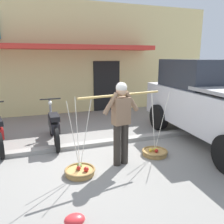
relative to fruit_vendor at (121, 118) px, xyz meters
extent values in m
plane|color=gray|center=(-0.42, 0.48, -0.98)|extent=(90.00, 90.00, 0.00)
cube|color=gray|center=(-0.42, 1.18, -0.93)|extent=(20.00, 0.24, 0.10)
cylinder|color=#2D2823|center=(-0.09, -0.02, -0.55)|extent=(0.15, 0.15, 0.86)
cylinder|color=#2D2823|center=(0.09, 0.02, -0.55)|extent=(0.15, 0.15, 0.86)
cube|color=#84664C|center=(0.00, 0.00, 0.15)|extent=(0.37, 0.26, 0.54)
sphere|color=tan|center=(0.00, 0.00, 0.56)|extent=(0.21, 0.21, 0.21)
sphere|color=silver|center=(0.00, 0.00, 0.61)|extent=(0.22, 0.22, 0.22)
cylinder|color=#84664C|center=(-0.24, -0.04, 0.32)|extent=(0.35, 0.15, 0.43)
cylinder|color=#84664C|center=(0.24, 0.04, 0.32)|extent=(0.35, 0.15, 0.43)
cylinder|color=tan|center=(0.00, 0.00, 0.47)|extent=(1.79, 0.36, 0.04)
cylinder|color=#B2894C|center=(-0.89, -0.16, -0.93)|extent=(0.54, 0.54, 0.09)
torus|color=olive|center=(-0.89, -0.16, -0.88)|extent=(0.58, 0.58, 0.05)
sphere|color=#63993A|center=(-0.88, -0.07, -0.84)|extent=(0.10, 0.10, 0.10)
sphere|color=red|center=(-0.79, -0.25, -0.84)|extent=(0.09, 0.09, 0.09)
sphere|color=red|center=(-0.91, -0.15, -0.85)|extent=(0.08, 0.08, 0.08)
cylinder|color=silver|center=(-0.89, -0.03, -0.21)|extent=(0.01, 0.26, 1.36)
cylinder|color=silver|center=(-1.00, -0.22, -0.21)|extent=(0.23, 0.14, 1.36)
cylinder|color=silver|center=(-0.78, -0.22, -0.21)|extent=(0.23, 0.14, 1.36)
cylinder|color=#B2894C|center=(0.89, 0.16, -0.93)|extent=(0.54, 0.54, 0.09)
torus|color=olive|center=(0.89, 0.16, -0.88)|extent=(0.58, 0.58, 0.05)
sphere|color=gold|center=(0.79, 0.17, -0.85)|extent=(0.08, 0.08, 0.08)
sphere|color=#B1201C|center=(0.89, 0.09, -0.85)|extent=(0.09, 0.09, 0.09)
sphere|color=gold|center=(0.89, 0.15, -0.84)|extent=(0.09, 0.09, 0.09)
sphere|color=gold|center=(0.90, 0.13, -0.84)|extent=(0.10, 0.10, 0.10)
cylinder|color=silver|center=(0.89, 0.28, -0.21)|extent=(0.01, 0.26, 1.36)
cylinder|color=silver|center=(0.78, 0.10, -0.21)|extent=(0.23, 0.14, 1.36)
cylinder|color=silver|center=(1.00, 0.10, -0.21)|extent=(0.23, 0.14, 1.36)
cylinder|color=black|center=(-2.35, 1.13, -0.69)|extent=(0.20, 0.58, 0.58)
cylinder|color=black|center=(-1.17, 2.36, -0.69)|extent=(0.08, 0.58, 0.58)
cylinder|color=black|center=(-1.16, 1.12, -0.69)|extent=(0.08, 0.58, 0.58)
cube|color=black|center=(-1.17, 2.36, -0.43)|extent=(0.14, 0.28, 0.06)
cube|color=black|center=(-1.17, 1.64, -0.47)|extent=(0.21, 0.90, 0.24)
cube|color=black|center=(-1.16, 1.46, -0.23)|extent=(0.22, 0.56, 0.12)
cylinder|color=slate|center=(-1.17, 2.26, -0.30)|extent=(0.06, 0.30, 0.76)
cylinder|color=black|center=(-1.17, 2.18, 0.09)|extent=(0.54, 0.04, 0.04)
sphere|color=silver|center=(-1.17, 2.34, -0.05)|extent=(0.11, 0.11, 0.11)
cube|color=silver|center=(2.84, 0.35, -0.12)|extent=(2.20, 4.81, 0.96)
cube|color=#282D38|center=(2.89, 1.17, 0.74)|extent=(1.87, 1.99, 0.76)
cylinder|color=black|center=(1.98, 1.86, -0.60)|extent=(0.31, 0.78, 0.76)
cylinder|color=black|center=(3.88, 1.74, -0.60)|extent=(0.31, 0.78, 0.76)
cube|color=silver|center=(2.99, 2.71, -0.48)|extent=(0.44, 0.04, 0.12)
cube|color=#DBC684|center=(-0.64, 7.41, 1.12)|extent=(13.00, 5.00, 4.20)
cube|color=red|center=(-0.64, 4.41, 1.52)|extent=(7.15, 1.00, 0.16)
cube|color=black|center=(1.31, 4.89, 0.02)|extent=(1.10, 0.06, 2.00)
ellipsoid|color=red|center=(-1.24, -1.46, -0.91)|extent=(0.28, 0.22, 0.14)
camera|label=1|loc=(-1.66, -4.12, 1.19)|focal=37.24mm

